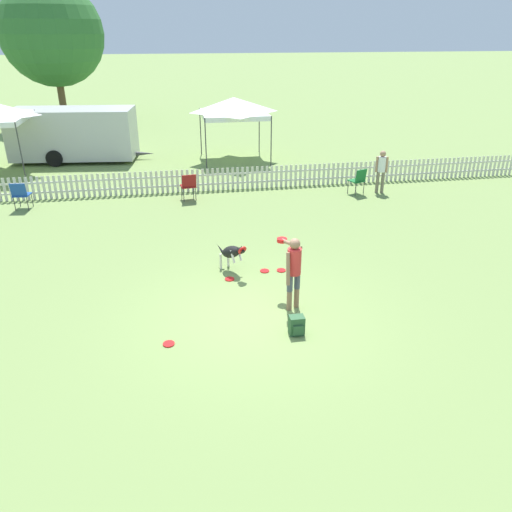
{
  "coord_description": "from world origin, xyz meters",
  "views": [
    {
      "loc": [
        -1.54,
        -8.53,
        5.26
      ],
      "look_at": [
        0.21,
        1.23,
        0.74
      ],
      "focal_mm": 35.0,
      "sensor_mm": 36.0,
      "label": 1
    }
  ],
  "objects": [
    {
      "name": "spectator_standing",
      "position": [
        5.73,
        7.38,
        0.89
      ],
      "size": [
        0.4,
        0.27,
        1.49
      ],
      "rotation": [
        0.0,
        0.0,
        2.81
      ],
      "color": "#7A705B",
      "rests_on": "ground_plane"
    },
    {
      "name": "folding_chair_center",
      "position": [
        -0.91,
        7.7,
        0.55
      ],
      "size": [
        0.54,
        0.56,
        0.92
      ],
      "rotation": [
        0.0,
        0.0,
        3.27
      ],
      "color": "#333338",
      "rests_on": "ground_plane"
    },
    {
      "name": "frisbee_near_dog",
      "position": [
        -1.77,
        -0.73,
        0.01
      ],
      "size": [
        0.21,
        0.21,
        0.02
      ],
      "color": "red",
      "rests_on": "ground_plane"
    },
    {
      "name": "folding_chair_blue_left",
      "position": [
        4.9,
        7.32,
        0.55
      ],
      "size": [
        0.6,
        0.61,
        0.92
      ],
      "rotation": [
        0.0,
        0.0,
        3.53
      ],
      "color": "#333338",
      "rests_on": "ground_plane"
    },
    {
      "name": "backpack_on_grass",
      "position": [
        0.62,
        -0.8,
        0.19
      ],
      "size": [
        0.28,
        0.25,
        0.38
      ],
      "color": "#2D5633",
      "rests_on": "ground_plane"
    },
    {
      "name": "canopy_tent_secondary",
      "position": [
        1.39,
        13.09,
        2.26
      ],
      "size": [
        2.75,
        2.75,
        2.66
      ],
      "color": "#333338",
      "rests_on": "ground_plane"
    },
    {
      "name": "ground_plane",
      "position": [
        0.0,
        0.0,
        0.0
      ],
      "size": [
        240.0,
        240.0,
        0.0
      ],
      "primitive_type": "plane",
      "color": "olive"
    },
    {
      "name": "frisbee_far_scatter",
      "position": [
        -0.33,
        1.66,
        0.01
      ],
      "size": [
        0.21,
        0.21,
        0.02
      ],
      "color": "red",
      "rests_on": "ground_plane"
    },
    {
      "name": "equipment_trailer",
      "position": [
        -5.43,
        14.27,
        1.17
      ],
      "size": [
        6.03,
        2.69,
        2.2
      ],
      "rotation": [
        0.0,
        0.0,
        -0.11
      ],
      "color": "#B7B7B7",
      "rests_on": "ground_plane"
    },
    {
      "name": "leaping_dog",
      "position": [
        -0.22,
        2.05,
        0.51
      ],
      "size": [
        0.64,
        1.04,
        0.81
      ],
      "rotation": [
        0.0,
        0.0,
        -2.66
      ],
      "color": "black",
      "rests_on": "ground_plane"
    },
    {
      "name": "frisbee_midfield",
      "position": [
        0.94,
        1.89,
        0.01
      ],
      "size": [
        0.21,
        0.21,
        0.02
      ],
      "color": "red",
      "rests_on": "ground_plane"
    },
    {
      "name": "picket_fence",
      "position": [
        0.0,
        8.7,
        0.4
      ],
      "size": [
        24.4,
        0.04,
        0.8
      ],
      "color": "beige",
      "rests_on": "ground_plane"
    },
    {
      "name": "handler_person",
      "position": [
        0.78,
        0.18,
        0.97
      ],
      "size": [
        0.39,
        1.04,
        1.56
      ],
      "rotation": [
        0.0,
        0.0,
        0.49
      ],
      "color": "#8C664C",
      "rests_on": "ground_plane"
    },
    {
      "name": "tree_left_grove",
      "position": [
        -7.37,
        23.52,
        5.01
      ],
      "size": [
        5.67,
        5.67,
        7.86
      ],
      "color": "brown",
      "rests_on": "ground_plane"
    },
    {
      "name": "folding_chair_green_right",
      "position": [
        -6.19,
        7.7,
        0.54
      ],
      "size": [
        0.54,
        0.56,
        0.9
      ],
      "rotation": [
        0.0,
        0.0,
        3.02
      ],
      "color": "#333338",
      "rests_on": "ground_plane"
    },
    {
      "name": "frisbee_near_handler",
      "position": [
        0.55,
        1.93,
        0.01
      ],
      "size": [
        0.21,
        0.21,
        0.02
      ],
      "color": "red",
      "rests_on": "ground_plane"
    }
  ]
}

